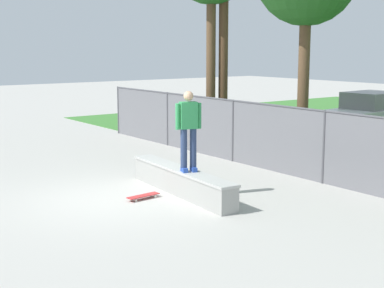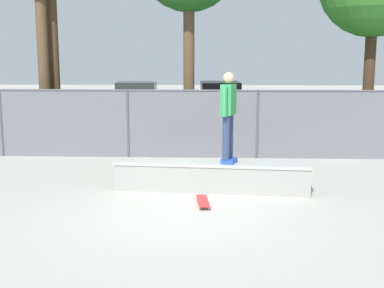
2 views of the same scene
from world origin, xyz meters
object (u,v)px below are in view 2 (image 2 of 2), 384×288
(skateboarder, at_px, (228,113))
(skateboard, at_px, (203,201))
(car_white, at_px, (137,101))
(car_black, at_px, (220,101))
(concrete_ledge, at_px, (211,177))

(skateboarder, xyz_separation_m, skateboard, (-0.48, -0.91, -1.54))
(skateboarder, bearing_deg, car_white, 107.44)
(skateboarder, height_order, car_black, skateboarder)
(concrete_ledge, relative_size, skateboard, 4.92)
(skateboard, distance_m, car_white, 12.64)
(skateboarder, height_order, car_white, skateboarder)
(concrete_ledge, xyz_separation_m, car_black, (0.31, 11.38, 0.53))
(skateboard, bearing_deg, car_black, 87.86)
(skateboarder, xyz_separation_m, car_black, (-0.02, 11.41, -0.78))
(car_white, distance_m, car_black, 3.54)
(skateboard, bearing_deg, skateboarder, 62.30)
(concrete_ledge, distance_m, skateboard, 0.99)
(skateboard, height_order, car_white, car_white)
(concrete_ledge, distance_m, skateboarder, 1.35)
(concrete_ledge, xyz_separation_m, skateboard, (-0.15, -0.95, -0.23))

